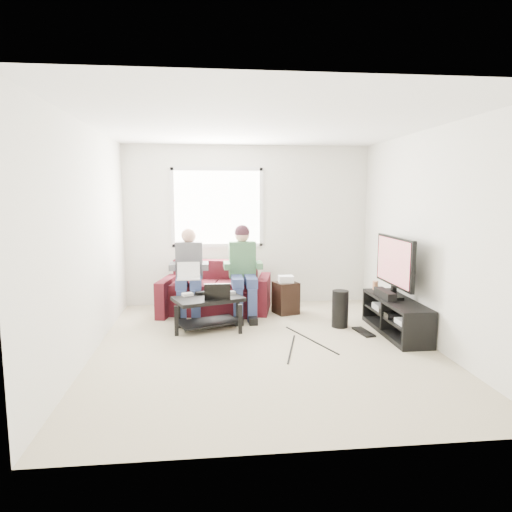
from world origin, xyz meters
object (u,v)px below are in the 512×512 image
object	(u,v)px
coffee_table	(208,306)
subwoofer	(340,309)
tv_stand	(396,318)
sofa	(216,293)
tv	(395,263)
end_table	(286,296)

from	to	relation	value
coffee_table	subwoofer	distance (m)	1.81
coffee_table	tv_stand	world-z (taller)	tv_stand
coffee_table	tv_stand	size ratio (longest dim) A/B	0.74
tv_stand	subwoofer	bearing A→B (deg)	149.68
sofa	tv_stand	size ratio (longest dim) A/B	1.30
coffee_table	subwoofer	size ratio (longest dim) A/B	2.00
sofa	subwoofer	size ratio (longest dim) A/B	3.55
tv_stand	coffee_table	bearing A→B (deg)	169.32
coffee_table	tv_stand	bearing A→B (deg)	-10.68
coffee_table	tv	distance (m)	2.54
sofa	coffee_table	world-z (taller)	sofa
subwoofer	sofa	bearing A→B (deg)	148.84
coffee_table	end_table	bearing A→B (deg)	30.73
tv_stand	subwoofer	distance (m)	0.74
tv_stand	end_table	size ratio (longest dim) A/B	2.37
end_table	coffee_table	bearing A→B (deg)	-149.27
tv	coffee_table	bearing A→B (deg)	171.60
subwoofer	tv_stand	bearing A→B (deg)	-30.32
sofa	end_table	world-z (taller)	sofa
tv_stand	subwoofer	size ratio (longest dim) A/B	2.72
coffee_table	tv	bearing A→B (deg)	-8.40
sofa	tv_stand	bearing A→B (deg)	-30.93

